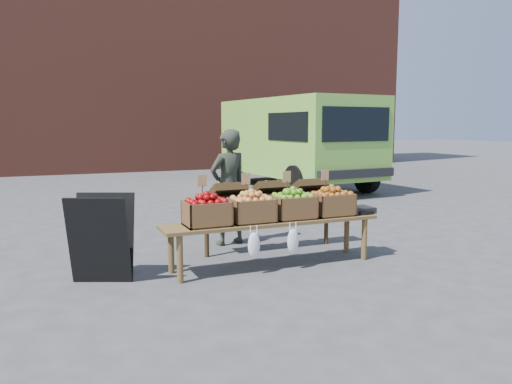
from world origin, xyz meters
name	(u,v)px	position (x,y,z in m)	size (l,w,h in m)	color
ground	(283,268)	(0.00, 0.00, 0.00)	(80.00, 80.00, 0.00)	#454548
brick_building	(109,37)	(0.00, 15.00, 5.00)	(24.00, 4.00, 10.00)	brown
delivery_van	(297,144)	(3.75, 6.77, 1.19)	(2.44, 5.32, 2.38)	#71B63E
vendor	(229,187)	(-0.17, 1.43, 0.82)	(0.60, 0.39, 1.65)	#282F23
chalkboard_sign	(101,238)	(-2.05, 0.32, 0.49)	(0.65, 0.36, 0.98)	black
back_table	(270,213)	(0.21, 0.86, 0.52)	(2.10, 0.44, 1.04)	#332412
display_bench	(272,243)	(-0.08, 0.14, 0.28)	(2.70, 0.56, 0.57)	brown
crate_golden_apples	(207,213)	(-0.91, 0.14, 0.71)	(0.50, 0.40, 0.28)	maroon
crate_russet_pears	(251,210)	(-0.36, 0.14, 0.71)	(0.50, 0.40, 0.28)	#B49240
crate_red_apples	(293,207)	(0.19, 0.14, 0.71)	(0.50, 0.40, 0.28)	#4E841E
crate_green_apples	(331,204)	(0.74, 0.14, 0.71)	(0.50, 0.40, 0.28)	#98441A
weighing_scale	(359,210)	(1.17, 0.14, 0.61)	(0.34, 0.30, 0.08)	black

